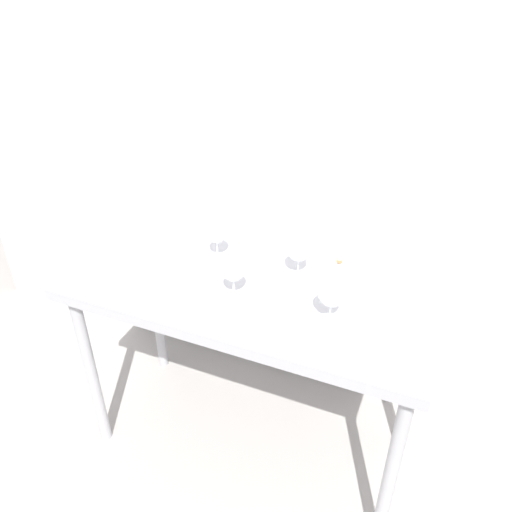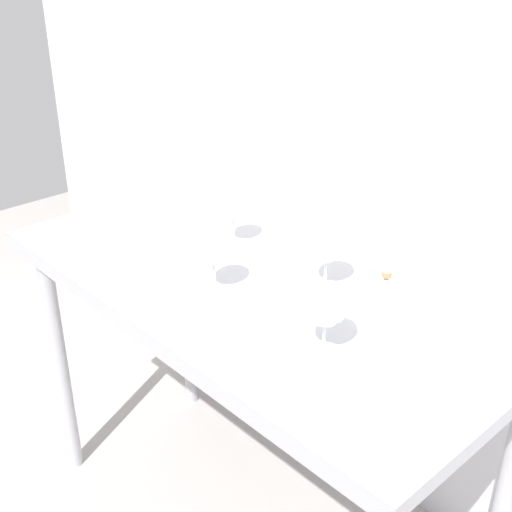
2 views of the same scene
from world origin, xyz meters
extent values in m
cube|color=silver|center=(0.00, 0.49, 1.30)|extent=(3.80, 0.04, 2.60)
cube|color=#AAAAAF|center=(0.00, 0.00, 0.88)|extent=(1.40, 0.64, 0.04)
cube|color=#AAAAAF|center=(0.00, -0.33, 0.88)|extent=(1.40, 0.01, 0.05)
cylinder|color=#AAAAAF|center=(-0.64, -0.26, 0.43)|extent=(0.05, 0.05, 0.86)
cylinder|color=#AAAAAF|center=(-0.64, 0.26, 0.43)|extent=(0.05, 0.05, 0.86)
cylinder|color=#AAAAAF|center=(0.64, 0.26, 0.43)|extent=(0.05, 0.05, 0.86)
cylinder|color=white|center=(-0.02, -0.10, 0.90)|extent=(0.06, 0.06, 0.00)
cylinder|color=white|center=(-0.02, -0.10, 0.94)|extent=(0.01, 0.01, 0.08)
sphere|color=white|center=(-0.02, -0.10, 1.02)|extent=(0.09, 0.09, 0.09)
cylinder|color=maroon|center=(-0.02, -0.10, 1.01)|extent=(0.06, 0.06, 0.02)
cylinder|color=white|center=(0.33, -0.10, 0.90)|extent=(0.07, 0.07, 0.00)
cylinder|color=white|center=(0.33, -0.10, 0.94)|extent=(0.01, 0.01, 0.07)
sphere|color=white|center=(0.33, -0.10, 1.02)|extent=(0.09, 0.09, 0.09)
cylinder|color=maroon|center=(0.33, -0.10, 1.00)|extent=(0.07, 0.07, 0.02)
cylinder|color=white|center=(0.15, 0.11, 0.90)|extent=(0.06, 0.06, 0.00)
cylinder|color=white|center=(0.15, 0.11, 0.94)|extent=(0.01, 0.01, 0.08)
sphere|color=white|center=(0.15, 0.11, 1.02)|extent=(0.09, 0.09, 0.09)
cylinder|color=maroon|center=(0.15, 0.11, 1.00)|extent=(0.06, 0.06, 0.02)
cylinder|color=white|center=(-0.19, 0.11, 0.90)|extent=(0.07, 0.07, 0.00)
cylinder|color=white|center=(-0.19, 0.11, 0.94)|extent=(0.01, 0.01, 0.08)
sphere|color=white|center=(-0.19, 0.11, 1.02)|extent=(0.08, 0.08, 0.08)
cylinder|color=maroon|center=(-0.19, 0.11, 1.01)|extent=(0.06, 0.06, 0.02)
cube|color=white|center=(-0.40, 0.11, 0.90)|extent=(0.27, 0.28, 0.00)
cone|color=#B6B6B6|center=(0.30, 0.16, 0.94)|extent=(0.12, 0.12, 0.07)
cylinder|color=#C17F4C|center=(0.30, 0.16, 0.98)|extent=(0.02, 0.02, 0.01)
cone|color=#B6B6B6|center=(0.30, 0.16, 1.00)|extent=(0.02, 0.02, 0.03)
camera|label=1|loc=(0.62, -1.44, 2.03)|focal=35.68mm
camera|label=2|loc=(1.11, -1.01, 1.74)|focal=47.47mm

